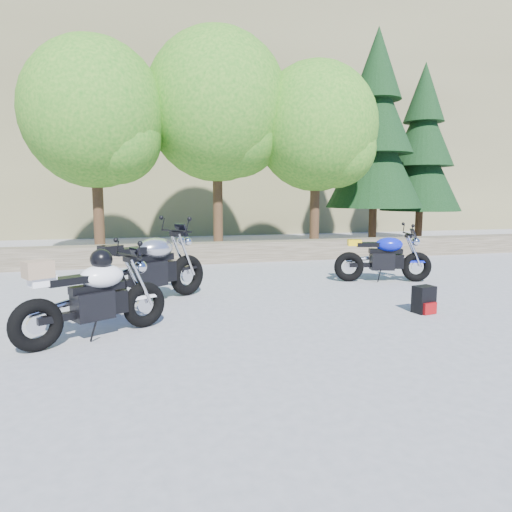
% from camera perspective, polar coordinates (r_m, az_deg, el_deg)
% --- Properties ---
extents(ground, '(90.00, 90.00, 0.00)m').
position_cam_1_polar(ground, '(6.12, 0.61, -8.25)').
color(ground, gray).
rests_on(ground, ground).
extents(stone_wall, '(22.00, 0.55, 0.50)m').
position_cam_1_polar(stone_wall, '(11.38, -6.83, 0.37)').
color(stone_wall, '#4E4534').
rests_on(stone_wall, ground).
extents(hillside, '(80.00, 30.00, 15.00)m').
position_cam_1_polar(hillside, '(34.48, -7.41, 17.29)').
color(hillside, brown).
rests_on(hillside, ground).
extents(tree_decid_left, '(3.67, 3.67, 5.62)m').
position_cam_1_polar(tree_decid_left, '(12.99, -19.10, 15.89)').
color(tree_decid_left, '#382314').
rests_on(tree_decid_left, ground).
extents(tree_decid_mid, '(4.08, 4.08, 6.24)m').
position_cam_1_polar(tree_decid_mid, '(13.65, -4.41, 17.58)').
color(tree_decid_mid, '#382314').
rests_on(tree_decid_mid, ground).
extents(tree_decid_right, '(3.54, 3.54, 5.41)m').
position_cam_1_polar(tree_decid_right, '(13.80, 8.03, 15.15)').
color(tree_decid_right, '#382314').
rests_on(tree_decid_right, ground).
extents(conifer_near, '(3.17, 3.17, 7.06)m').
position_cam_1_polar(conifer_near, '(16.03, 14.72, 14.56)').
color(conifer_near, '#382314').
rests_on(conifer_near, ground).
extents(conifer_far, '(2.82, 2.82, 6.27)m').
position_cam_1_polar(conifer_far, '(17.65, 20.06, 12.35)').
color(conifer_far, '#382314').
rests_on(conifer_far, ground).
extents(silver_bike, '(1.91, 1.43, 1.12)m').
position_cam_1_polar(silver_bike, '(7.23, -13.10, -1.57)').
color(silver_bike, black).
rests_on(silver_bike, ground).
extents(white_bike, '(1.72, 1.06, 1.05)m').
position_cam_1_polar(white_bike, '(5.65, -19.69, -4.67)').
color(white_bike, black).
rests_on(white_bike, ground).
extents(blue_bike, '(1.86, 0.74, 0.95)m').
position_cam_1_polar(blue_bike, '(9.18, 15.67, -0.25)').
color(blue_bike, black).
rests_on(blue_bike, ground).
extents(backpack, '(0.32, 0.29, 0.39)m').
position_cam_1_polar(backpack, '(6.97, 20.28, -5.17)').
color(backpack, black).
rests_on(backpack, ground).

